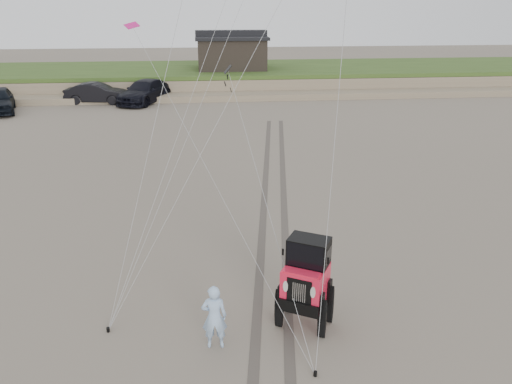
% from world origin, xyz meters
% --- Properties ---
extents(ground, '(160.00, 160.00, 0.00)m').
position_xyz_m(ground, '(0.00, 0.00, 0.00)').
color(ground, '#6B6054').
rests_on(ground, ground).
extents(dune_ridge, '(160.00, 14.25, 1.73)m').
position_xyz_m(dune_ridge, '(0.00, 37.50, 0.82)').
color(dune_ridge, '#7A6B54').
rests_on(dune_ridge, ground).
extents(cabin, '(6.40, 5.40, 3.35)m').
position_xyz_m(cabin, '(2.00, 37.00, 3.24)').
color(cabin, black).
rests_on(cabin, dune_ridge).
extents(truck_b, '(4.99, 2.28, 1.59)m').
position_xyz_m(truck_b, '(-8.92, 30.37, 0.79)').
color(truck_b, black).
rests_on(truck_b, ground).
extents(truck_c, '(4.50, 6.40, 1.72)m').
position_xyz_m(truck_c, '(-5.23, 30.31, 0.86)').
color(truck_c, black).
rests_on(truck_c, ground).
extents(jeep, '(4.26, 5.36, 1.84)m').
position_xyz_m(jeep, '(1.73, 0.46, 0.92)').
color(jeep, '#F41D3D').
rests_on(jeep, ground).
extents(man, '(0.60, 0.40, 1.61)m').
position_xyz_m(man, '(-0.49, -0.15, 0.80)').
color(man, '#95B0E6').
rests_on(man, ground).
extents(stake_main, '(0.08, 0.08, 0.12)m').
position_xyz_m(stake_main, '(-3.07, 0.65, 0.06)').
color(stake_main, black).
rests_on(stake_main, ground).
extents(stake_aux, '(0.08, 0.08, 0.12)m').
position_xyz_m(stake_aux, '(1.62, -1.37, 0.06)').
color(stake_aux, black).
rests_on(stake_aux, ground).
extents(tire_tracks, '(5.22, 29.74, 0.01)m').
position_xyz_m(tire_tracks, '(2.00, 8.00, 0.00)').
color(tire_tracks, '#4C443D').
rests_on(tire_tracks, ground).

